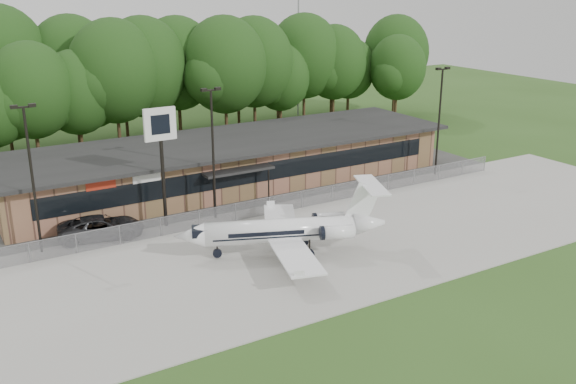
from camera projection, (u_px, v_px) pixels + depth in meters
ground at (404, 285)px, 39.12m from camera, size 160.00×160.00×0.00m
apron at (330, 241)px, 45.63m from camera, size 64.00×18.00×0.08m
parking_lot at (254, 197)px, 55.02m from camera, size 50.00×9.00×0.06m
terminal at (231, 161)px, 57.96m from camera, size 41.00×11.65×4.30m
fence at (280, 204)px, 51.11m from camera, size 46.00×0.04×1.52m
treeline at (158, 77)px, 71.03m from camera, size 72.00×12.00×15.00m
radio_mast at (298, 22)px, 85.06m from camera, size 0.20×0.20×25.00m
light_pole_left at (31, 169)px, 41.95m from camera, size 1.55×0.30×10.23m
light_pole_mid at (213, 144)px, 48.27m from camera, size 1.55×0.30×10.23m
light_pole_right at (440, 113)px, 59.47m from camera, size 1.55×0.30×10.23m
business_jet at (288, 231)px, 42.98m from camera, size 14.10×12.59×4.83m
suv at (101, 227)px, 46.04m from camera, size 6.42×3.91×1.66m
pole_sign at (161, 137)px, 46.29m from camera, size 2.38×0.31×9.09m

